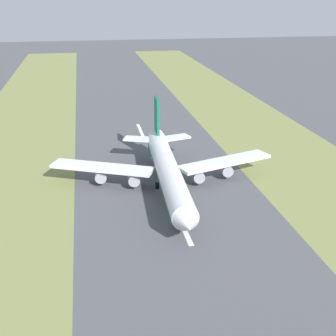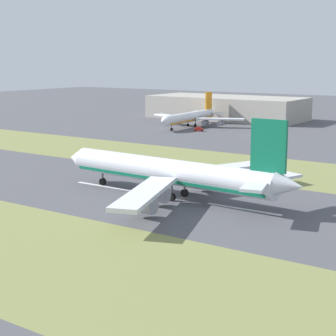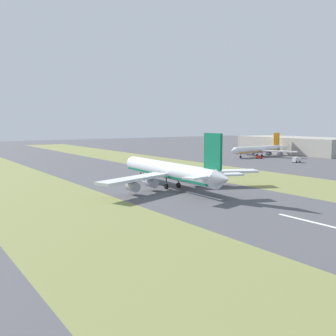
{
  "view_description": "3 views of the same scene",
  "coord_description": "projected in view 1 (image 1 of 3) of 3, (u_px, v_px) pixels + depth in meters",
  "views": [
    {
      "loc": [
        20.61,
        117.48,
        51.78
      ],
      "look_at": [
        -0.06,
        3.1,
        7.0
      ],
      "focal_mm": 50.0,
      "sensor_mm": 36.0,
      "label": 1
    },
    {
      "loc": [
        -107.48,
        -70.13,
        32.13
      ],
      "look_at": [
        -0.06,
        3.1,
        7.0
      ],
      "focal_mm": 60.0,
      "sensor_mm": 36.0,
      "label": 2
    },
    {
      "loc": [
        -79.3,
        -113.56,
        23.52
      ],
      "look_at": [
        -0.06,
        3.1,
        7.0
      ],
      "focal_mm": 42.0,
      "sensor_mm": 36.0,
      "label": 3
    }
  ],
  "objects": [
    {
      "name": "airplane_main_jet",
      "position": [
        167.0,
        169.0,
        126.67
      ],
      "size": [
        64.07,
        67.18,
        20.2
      ],
      "color": "silver",
      "rests_on": "ground"
    },
    {
      "name": "grass_median_west",
      "position": [
        316.0,
        177.0,
        137.38
      ],
      "size": [
        40.0,
        600.0,
        0.01
      ],
      "primitive_type": "cube",
      "color": "olive",
      "rests_on": "ground"
    },
    {
      "name": "centreline_dash_far",
      "position": [
        183.0,
        226.0,
        108.69
      ],
      "size": [
        1.2,
        18.0,
        0.01
      ],
      "primitive_type": "cube",
      "color": "silver",
      "rests_on": "ground"
    },
    {
      "name": "centreline_dash_mid",
      "position": [
        156.0,
        166.0,
        145.42
      ],
      "size": [
        1.2,
        18.0,
        0.01
      ],
      "primitive_type": "cube",
      "color": "silver",
      "rests_on": "ground"
    },
    {
      "name": "centreline_dash_near",
      "position": [
        140.0,
        130.0,
        182.15
      ],
      "size": [
        1.2,
        18.0,
        0.01
      ],
      "primitive_type": "cube",
      "color": "silver",
      "rests_on": "ground"
    },
    {
      "name": "ground_plane",
      "position": [
        166.0,
        188.0,
        129.91
      ],
      "size": [
        800.0,
        800.0,
        0.0
      ],
      "primitive_type": "plane",
      "color": "#4C4C51"
    }
  ]
}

